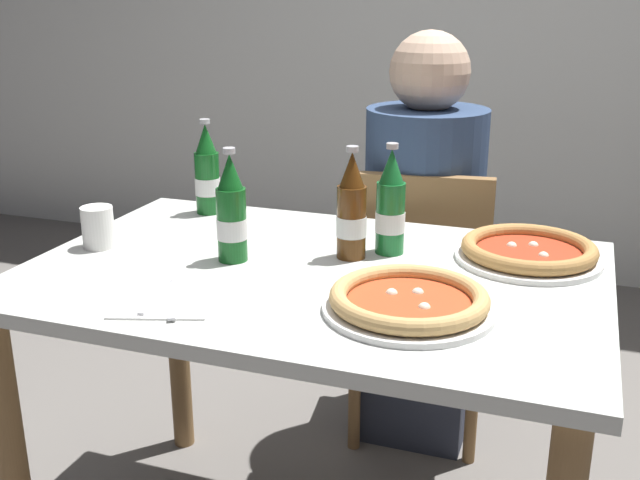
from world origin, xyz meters
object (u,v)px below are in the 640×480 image
(beer_bottle_extra, at_px, (207,174))
(paper_cup, at_px, (98,227))
(beer_bottle_right, at_px, (391,208))
(diner_seated, at_px, (422,252))
(napkin_with_cutlery, at_px, (166,299))
(pizza_marinara_far, at_px, (529,251))
(beer_bottle_center, at_px, (232,213))
(beer_bottle_left, at_px, (352,212))
(pizza_margherita_near, at_px, (409,301))
(chair_behind_table, at_px, (420,291))
(dining_table_main, at_px, (312,319))

(beer_bottle_extra, bearing_deg, paper_cup, -107.28)
(beer_bottle_right, bearing_deg, diner_seated, 92.93)
(paper_cup, bearing_deg, diner_seated, 48.38)
(diner_seated, relative_size, napkin_with_cutlery, 5.33)
(pizza_marinara_far, distance_m, beer_bottle_center, 0.64)
(beer_bottle_left, xyz_separation_m, beer_bottle_right, (0.07, 0.06, 0.00))
(pizza_margherita_near, xyz_separation_m, beer_bottle_right, (-0.12, 0.31, 0.08))
(beer_bottle_right, height_order, paper_cup, beer_bottle_right)
(chair_behind_table, distance_m, pizza_margherita_near, 0.82)
(diner_seated, distance_m, paper_cup, 0.94)
(diner_seated, bearing_deg, pizza_margherita_near, -80.09)
(chair_behind_table, distance_m, beer_bottle_left, 0.63)
(beer_bottle_right, bearing_deg, pizza_margherita_near, -69.39)
(beer_bottle_extra, bearing_deg, pizza_marinara_far, -7.03)
(beer_bottle_left, bearing_deg, dining_table_main, -117.72)
(diner_seated, distance_m, beer_bottle_center, 0.76)
(pizza_marinara_far, bearing_deg, chair_behind_table, 128.12)
(chair_behind_table, relative_size, pizza_marinara_far, 2.71)
(dining_table_main, xyz_separation_m, chair_behind_table, (0.11, 0.61, -0.15))
(chair_behind_table, relative_size, beer_bottle_extra, 3.44)
(dining_table_main, distance_m, pizza_marinara_far, 0.49)
(chair_behind_table, height_order, paper_cup, chair_behind_table)
(diner_seated, bearing_deg, beer_bottle_extra, -145.32)
(diner_seated, height_order, pizza_marinara_far, diner_seated)
(chair_behind_table, distance_m, pizza_marinara_far, 0.58)
(dining_table_main, distance_m, paper_cup, 0.53)
(dining_table_main, relative_size, beer_bottle_center, 4.86)
(napkin_with_cutlery, bearing_deg, chair_behind_table, 70.00)
(chair_behind_table, bearing_deg, beer_bottle_right, 84.87)
(beer_bottle_extra, bearing_deg, beer_bottle_center, -54.31)
(beer_bottle_right, height_order, napkin_with_cutlery, beer_bottle_right)
(beer_bottle_center, bearing_deg, beer_bottle_left, 22.41)
(napkin_with_cutlery, bearing_deg, beer_bottle_right, 51.21)
(chair_behind_table, relative_size, diner_seated, 0.70)
(pizza_margherita_near, distance_m, beer_bottle_left, 0.32)
(napkin_with_cutlery, bearing_deg, beer_bottle_left, 53.66)
(dining_table_main, relative_size, pizza_margherita_near, 3.79)
(beer_bottle_left, bearing_deg, pizza_margherita_near, -52.98)
(beer_bottle_right, bearing_deg, napkin_with_cutlery, -128.79)
(napkin_with_cutlery, bearing_deg, dining_table_main, 50.58)
(pizza_margherita_near, height_order, paper_cup, paper_cup)
(diner_seated, xyz_separation_m, beer_bottle_left, (-0.05, -0.56, 0.27))
(pizza_margherita_near, relative_size, paper_cup, 3.33)
(diner_seated, bearing_deg, napkin_with_cutlery, -108.48)
(dining_table_main, bearing_deg, beer_bottle_extra, 142.28)
(pizza_margherita_near, relative_size, beer_bottle_left, 1.28)
(beer_bottle_center, bearing_deg, paper_cup, -175.03)
(beer_bottle_right, distance_m, beer_bottle_extra, 0.55)
(diner_seated, distance_m, pizza_marinara_far, 0.58)
(chair_behind_table, xyz_separation_m, beer_bottle_right, (0.02, -0.45, 0.37))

